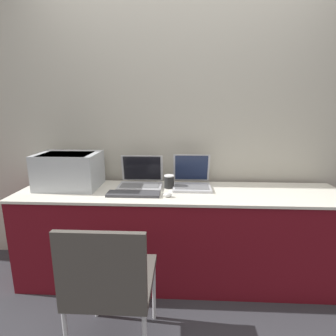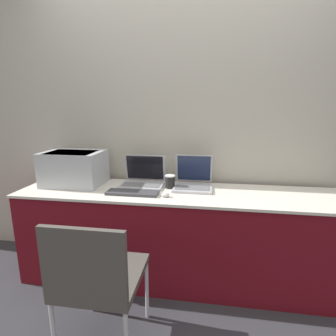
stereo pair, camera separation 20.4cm
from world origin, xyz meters
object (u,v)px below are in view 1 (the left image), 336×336
Objects in this scene: external_keyboard at (134,194)px; printer at (69,169)px; chair at (111,279)px; coffee_cup at (169,182)px; laptop_left at (141,179)px; mouse at (168,195)px; laptop_right at (192,180)px.

printer is at bearing 161.99° from external_keyboard.
external_keyboard is 0.46× the size of chair.
chair is at bearing -107.84° from coffee_cup.
laptop_left reaches higher than mouse.
external_keyboard is at bearing -94.41° from laptop_left.
printer is at bearing 123.12° from chair.
printer is 1.00m from laptop_right.
external_keyboard is 0.70m from chair.
laptop_left is 0.24m from coffee_cup.
mouse is (0.24, -0.28, -0.04)m from laptop_left.
printer reaches higher than chair.
mouse is 0.08× the size of chair.
external_keyboard is at bearing -142.31° from coffee_cup.
printer reaches higher than laptop_left.
coffee_cup is at bearing -11.17° from laptop_left.
printer is 0.56× the size of chair.
laptop_left is at bearing 87.84° from chair.
printer reaches higher than laptop_right.
external_keyboard is at bearing -151.38° from laptop_right.
external_keyboard is at bearing 173.39° from mouse.
laptop_left is 0.90× the size of external_keyboard.
mouse is at bearing -124.46° from laptop_right.
laptop_left is 3.36× the size of coffee_cup.
printer reaches higher than mouse.
coffee_cup reaches higher than chair.
laptop_right is 0.33m from mouse.
laptop_left is 0.37m from mouse.
coffee_cup is at bearing 89.59° from mouse.
printer is 0.59m from laptop_left.
printer is 1.35× the size of laptop_left.
coffee_cup reaches higher than external_keyboard.
laptop_left reaches higher than coffee_cup.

